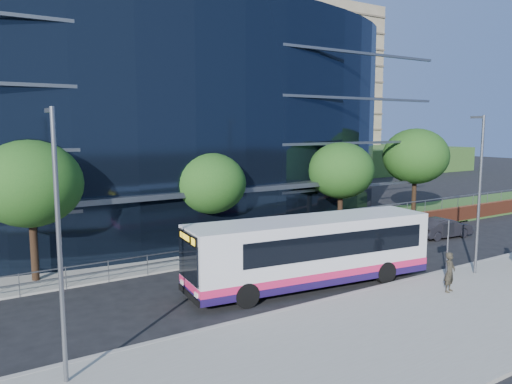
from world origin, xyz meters
TOP-DOWN VIEW (x-y plane):
  - ground at (0.00, 0.00)m, footprint 200.00×200.00m
  - pavement_near at (0.00, -5.00)m, footprint 80.00×8.00m
  - kerb at (0.00, -1.00)m, footprint 80.00×0.25m
  - yellow_line_outer at (0.00, -0.80)m, footprint 80.00×0.08m
  - yellow_line_inner at (0.00, -0.65)m, footprint 80.00×0.08m
  - far_forecourt at (-6.00, 11.00)m, footprint 50.00×8.00m
  - grass_verge at (24.00, 11.00)m, footprint 36.00×8.00m
  - glass_office at (-4.00, 20.85)m, footprint 44.00×23.10m
  - retaining_wall at (20.00, 7.30)m, footprint 34.00×0.40m
  - guard_railings at (-8.00, 7.00)m, footprint 24.00×0.05m
  - apartment_block at (32.00, 57.21)m, footprint 60.00×42.00m
  - street_sign at (4.50, -1.59)m, footprint 0.85×0.09m
  - tree_far_a at (-13.00, 9.00)m, footprint 4.95×4.95m
  - tree_far_b at (-3.00, 9.50)m, footprint 4.29×4.29m
  - tree_far_c at (7.00, 9.00)m, footprint 4.62×4.62m
  - tree_far_d at (16.00, 10.00)m, footprint 5.28×5.28m
  - tree_dist_e at (24.00, 40.00)m, footprint 4.62×4.62m
  - tree_dist_f at (40.00, 42.00)m, footprint 4.29×4.29m
  - streetlight_west at (-14.00, -2.17)m, footprint 0.15×0.77m
  - streetlight_east at (6.00, -2.17)m, footprint 0.15×0.77m
  - city_bus at (-1.99, 1.10)m, footprint 12.38×4.20m
  - parked_car at (12.26, 4.32)m, footprint 4.31×1.90m
  - pedestrian_b at (2.42, -3.27)m, footprint 0.75×0.59m

SIDE VIEW (x-z plane):
  - ground at x=0.00m, z-range 0.00..0.00m
  - yellow_line_outer at x=0.00m, z-range 0.00..0.01m
  - yellow_line_inner at x=0.00m, z-range 0.00..0.01m
  - far_forecourt at x=-6.00m, z-range 0.00..0.10m
  - grass_verge at x=24.00m, z-range 0.00..0.12m
  - pavement_near at x=0.00m, z-range 0.00..0.15m
  - kerb at x=0.00m, z-range 0.00..0.16m
  - retaining_wall at x=20.00m, z-range -0.44..1.67m
  - parked_car at x=12.26m, z-range 0.00..1.38m
  - guard_railings at x=-8.00m, z-range 0.27..1.37m
  - pedestrian_b at x=2.42m, z-range 0.15..1.97m
  - city_bus at x=-1.99m, z-range 0.10..3.39m
  - street_sign at x=4.50m, z-range 0.75..3.55m
  - tree_far_b at x=-3.00m, z-range 1.19..7.23m
  - tree_dist_f at x=40.00m, z-range 1.19..7.23m
  - streetlight_west at x=-14.00m, z-range 0.44..8.44m
  - streetlight_east at x=6.00m, z-range 0.44..8.44m
  - tree_far_c at x=7.00m, z-range 1.28..7.79m
  - tree_dist_e at x=24.00m, z-range 1.28..7.79m
  - tree_far_a at x=-13.00m, z-range 1.37..8.35m
  - tree_far_d at x=16.00m, z-range 1.47..8.91m
  - glass_office at x=-4.00m, z-range 0.00..16.00m
  - apartment_block at x=32.00m, z-range -3.89..26.11m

